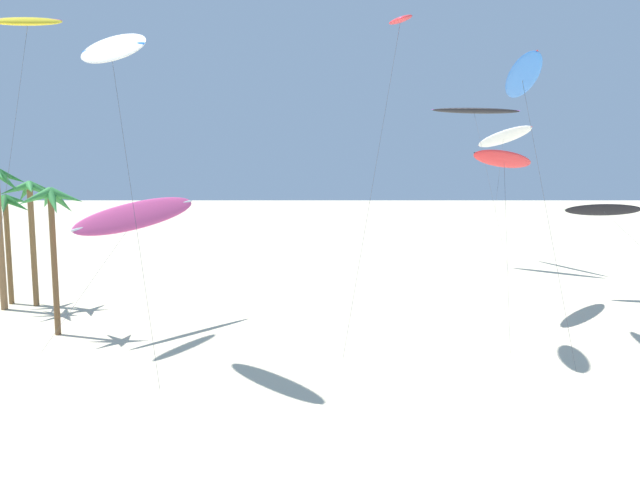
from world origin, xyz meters
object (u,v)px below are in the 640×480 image
Objects in this scene: palm_tree_1 at (3,215)px; flying_kite_1 at (600,210)px; palm_tree_2 at (28,205)px; flying_kite_0 at (24,21)px; flying_kite_5 at (501,159)px; flying_kite_2 at (471,111)px; flying_kite_6 at (134,215)px; flying_kite_8 at (107,49)px; palm_tree_3 at (47,212)px; flying_kite_3 at (500,137)px; flying_kite_4 at (397,20)px; flying_kite_7 at (519,77)px.

flying_kite_1 is (40.54, 1.53, 0.22)m from palm_tree_1.
flying_kite_0 is (3.38, -6.36, 10.27)m from palm_tree_2.
flying_kite_1 is 0.86× the size of flying_kite_5.
flying_kite_6 is (-23.88, -19.92, -7.39)m from flying_kite_2.
flying_kite_8 is at bearing -51.20° from palm_tree_2.
flying_kite_5 reaches higher than palm_tree_1.
flying_kite_5 is at bearing -2.54° from palm_tree_1.
palm_tree_3 is at bearing -142.79° from flying_kite_2.
flying_kite_4 is at bearing -117.18° from flying_kite_3.
flying_kite_4 is 6.81m from flying_kite_7.
flying_kite_8 is (6.20, -5.55, -2.37)m from flying_kite_0.
flying_kite_1 is 1.32× the size of flying_kite_6.
flying_kite_6 is (10.52, -6.11, 0.53)m from palm_tree_1.
flying_kite_0 is 26.11m from flying_kite_7.
palm_tree_2 is 17.21m from flying_kite_8.
flying_kite_3 is 0.75× the size of flying_kite_4.
palm_tree_3 is 27.25m from flying_kite_5.
palm_tree_2 is 31.22m from flying_kite_7.
flying_kite_2 is at bearing 49.03° from flying_kite_8.
palm_tree_1 is at bearing 127.60° from flying_kite_0.
palm_tree_3 is at bearing 136.78° from flying_kite_8.
flying_kite_0 is 1.40× the size of flying_kite_5.
flying_kite_6 is (-14.48, 2.75, -10.10)m from flying_kite_4.
flying_kite_5 is 24.34m from flying_kite_8.
palm_tree_2 is at bearing -16.78° from palm_tree_1.
palm_tree_3 is (4.30, -6.95, 0.13)m from palm_tree_2.
flying_kite_1 is at bearing 14.28° from flying_kite_6.
palm_tree_3 is 10.20m from flying_kite_0.
flying_kite_6 is 10.34m from flying_kite_8.
flying_kite_2 is 1.14× the size of flying_kite_5.
flying_kite_7 is (25.84, -2.05, -3.16)m from flying_kite_0.
palm_tree_3 is 0.57× the size of flying_kite_2.
palm_tree_2 is at bearing 160.25° from flying_kite_4.
flying_kite_7 reaches higher than flying_kite_6.
flying_kite_3 is (32.26, 22.65, -5.25)m from flying_kite_0.
palm_tree_1 is 41.15m from flying_kite_3.
flying_kite_5 is (-7.86, -2.98, 3.47)m from flying_kite_1.
flying_kite_4 is 1.37× the size of flying_kite_5.
flying_kite_7 is at bearing -16.05° from palm_tree_2.
flying_kite_0 reaches higher than flying_kite_1.
flying_kite_0 is 1.23× the size of flying_kite_2.
flying_kite_8 is at bearing -154.17° from flying_kite_1.
flying_kite_7 is (-1.49, -7.55, 4.11)m from flying_kite_5.
palm_tree_1 is at bearing 177.46° from flying_kite_5.
flying_kite_3 reaches higher than palm_tree_3.
flying_kite_5 is at bearing 11.38° from flying_kite_0.
flying_kite_2 is at bearing 39.83° from flying_kite_6.
flying_kite_7 is 0.95× the size of flying_kite_8.
flying_kite_4 reaches higher than palm_tree_3.
palm_tree_1 is 9.85m from palm_tree_3.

